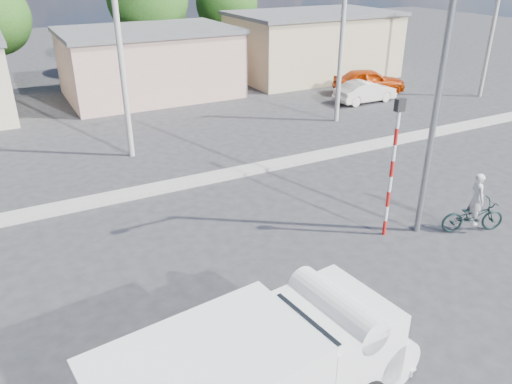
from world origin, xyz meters
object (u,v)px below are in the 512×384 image
car_red (369,81)px  traffic_pole (393,158)px  cyclist (475,207)px  bicycle (473,216)px  streetlight (437,76)px  car_cream (365,92)px  truck (264,375)px

car_red → traffic_pole: 18.34m
cyclist → car_red: bearing=-8.0°
bicycle → streetlight: size_ratio=0.22×
car_cream → streetlight: bearing=145.5°
car_cream → traffic_pole: (-9.54, -12.77, 1.96)m
cyclist → car_cream: 15.51m
traffic_pole → streetlight: size_ratio=0.48×
truck → car_red: size_ratio=1.36×
truck → bicycle: bearing=13.0°
car_cream → cyclist: bearing=152.3°
truck → traffic_pole: size_ratio=1.40×
cyclist → traffic_pole: size_ratio=0.39×
bicycle → traffic_pole: bearing=88.1°
car_cream → car_red: bearing=-45.8°
bicycle → cyclist: 0.31m
car_red → traffic_pole: size_ratio=1.03×
truck → traffic_pole: (6.78, 4.52, 1.24)m
truck → car_red: 26.11m
traffic_pole → car_cream: bearing=53.2°
car_cream → streetlight: streetlight is taller
bicycle → traffic_pole: size_ratio=0.46×
truck → streetlight: (7.72, 4.22, 3.61)m
truck → bicycle: (9.39, 3.42, -0.82)m
car_cream → traffic_pole: size_ratio=0.89×
car_cream → truck: bearing=135.5°
truck → car_cream: (16.32, 17.30, -0.71)m
cyclist → traffic_pole: traffic_pole is taller
car_red → traffic_pole: (-11.17, -14.43, 1.83)m
bicycle → cyclist: cyclist is taller
truck → bicycle: truck is taller
truck → streetlight: 9.51m
traffic_pole → streetlight: streetlight is taller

